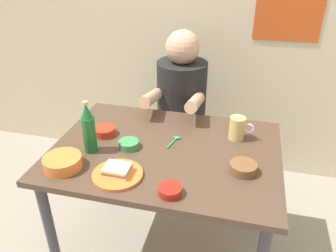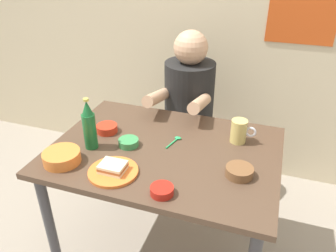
{
  "view_description": "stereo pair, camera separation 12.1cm",
  "coord_description": "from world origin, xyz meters",
  "px_view_note": "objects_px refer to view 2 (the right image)",
  "views": [
    {
      "loc": [
        0.34,
        -1.32,
        1.63
      ],
      "look_at": [
        0.0,
        0.05,
        0.84
      ],
      "focal_mm": 35.52,
      "sensor_mm": 36.0,
      "label": 1
    },
    {
      "loc": [
        0.46,
        -1.28,
        1.63
      ],
      "look_at": [
        0.0,
        0.05,
        0.84
      ],
      "focal_mm": 35.52,
      "sensor_mm": 36.0,
      "label": 2
    }
  ],
  "objects_px": {
    "sandwich": "(113,167)",
    "dip_bowl_green": "(129,142)",
    "beer_bottle": "(89,126)",
    "beer_mug": "(239,131)",
    "person_seated": "(189,94)",
    "plate_orange": "(113,172)",
    "stool": "(187,147)",
    "dining_table": "(165,164)"
  },
  "relations": [
    {
      "from": "beer_mug",
      "to": "stool",
      "type": "bearing_deg",
      "value": 130.53
    },
    {
      "from": "person_seated",
      "to": "sandwich",
      "type": "height_order",
      "value": "person_seated"
    },
    {
      "from": "person_seated",
      "to": "beer_mug",
      "type": "distance_m",
      "value": 0.58
    },
    {
      "from": "plate_orange",
      "to": "beer_mug",
      "type": "xyz_separation_m",
      "value": [
        0.48,
        0.44,
        0.05
      ]
    },
    {
      "from": "beer_bottle",
      "to": "dip_bowl_green",
      "type": "distance_m",
      "value": 0.21
    },
    {
      "from": "beer_mug",
      "to": "plate_orange",
      "type": "bearing_deg",
      "value": -137.39
    },
    {
      "from": "stool",
      "to": "person_seated",
      "type": "distance_m",
      "value": 0.42
    },
    {
      "from": "beer_bottle",
      "to": "dip_bowl_green",
      "type": "bearing_deg",
      "value": 23.38
    },
    {
      "from": "person_seated",
      "to": "plate_orange",
      "type": "bearing_deg",
      "value": -96.17
    },
    {
      "from": "plate_orange",
      "to": "person_seated",
      "type": "bearing_deg",
      "value": 83.83
    },
    {
      "from": "dining_table",
      "to": "beer_mug",
      "type": "distance_m",
      "value": 0.41
    },
    {
      "from": "dining_table",
      "to": "beer_bottle",
      "type": "height_order",
      "value": "beer_bottle"
    },
    {
      "from": "person_seated",
      "to": "beer_bottle",
      "type": "xyz_separation_m",
      "value": [
        -0.29,
        -0.72,
        0.09
      ]
    },
    {
      "from": "sandwich",
      "to": "stool",
      "type": "bearing_deg",
      "value": 83.91
    },
    {
      "from": "dip_bowl_green",
      "to": "beer_bottle",
      "type": "bearing_deg",
      "value": -156.62
    },
    {
      "from": "stool",
      "to": "sandwich",
      "type": "relative_size",
      "value": 4.09
    },
    {
      "from": "dining_table",
      "to": "plate_orange",
      "type": "bearing_deg",
      "value": -119.91
    },
    {
      "from": "stool",
      "to": "beer_mug",
      "type": "xyz_separation_m",
      "value": [
        0.38,
        -0.45,
        0.45
      ]
    },
    {
      "from": "dining_table",
      "to": "beer_bottle",
      "type": "relative_size",
      "value": 4.2
    },
    {
      "from": "dining_table",
      "to": "person_seated",
      "type": "height_order",
      "value": "person_seated"
    },
    {
      "from": "dining_table",
      "to": "stool",
      "type": "bearing_deg",
      "value": 94.83
    },
    {
      "from": "stool",
      "to": "sandwich",
      "type": "bearing_deg",
      "value": -96.09
    },
    {
      "from": "plate_orange",
      "to": "sandwich",
      "type": "relative_size",
      "value": 2.0
    },
    {
      "from": "dining_table",
      "to": "person_seated",
      "type": "relative_size",
      "value": 1.53
    },
    {
      "from": "dining_table",
      "to": "sandwich",
      "type": "height_order",
      "value": "sandwich"
    },
    {
      "from": "sandwich",
      "to": "dip_bowl_green",
      "type": "relative_size",
      "value": 1.1
    },
    {
      "from": "beer_mug",
      "to": "beer_bottle",
      "type": "height_order",
      "value": "beer_bottle"
    },
    {
      "from": "dining_table",
      "to": "beer_mug",
      "type": "height_order",
      "value": "beer_mug"
    },
    {
      "from": "dip_bowl_green",
      "to": "beer_mug",
      "type": "bearing_deg",
      "value": 22.78
    },
    {
      "from": "beer_mug",
      "to": "beer_bottle",
      "type": "xyz_separation_m",
      "value": [
        -0.67,
        -0.28,
        0.06
      ]
    },
    {
      "from": "person_seated",
      "to": "sandwich",
      "type": "distance_m",
      "value": 0.88
    },
    {
      "from": "plate_orange",
      "to": "beer_mug",
      "type": "bearing_deg",
      "value": 42.61
    },
    {
      "from": "beer_mug",
      "to": "beer_bottle",
      "type": "relative_size",
      "value": 0.48
    },
    {
      "from": "person_seated",
      "to": "sandwich",
      "type": "bearing_deg",
      "value": -96.17
    },
    {
      "from": "stool",
      "to": "dip_bowl_green",
      "type": "xyz_separation_m",
      "value": [
        -0.13,
        -0.66,
        0.41
      ]
    },
    {
      "from": "plate_orange",
      "to": "sandwich",
      "type": "bearing_deg",
      "value": 63.43
    },
    {
      "from": "stool",
      "to": "beer_mug",
      "type": "bearing_deg",
      "value": -49.47
    },
    {
      "from": "sandwich",
      "to": "beer_bottle",
      "type": "distance_m",
      "value": 0.26
    },
    {
      "from": "dining_table",
      "to": "person_seated",
      "type": "bearing_deg",
      "value": 94.92
    },
    {
      "from": "beer_mug",
      "to": "dip_bowl_green",
      "type": "bearing_deg",
      "value": -157.22
    },
    {
      "from": "dining_table",
      "to": "plate_orange",
      "type": "xyz_separation_m",
      "value": [
        -0.15,
        -0.26,
        0.1
      ]
    },
    {
      "from": "sandwich",
      "to": "dip_bowl_green",
      "type": "bearing_deg",
      "value": 97.68
    }
  ]
}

